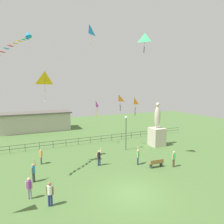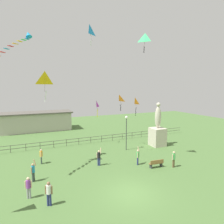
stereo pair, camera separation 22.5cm
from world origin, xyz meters
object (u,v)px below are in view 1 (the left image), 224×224
at_px(lamppost, 126,125).
at_px(person_5, 50,192).
at_px(kite_5, 134,102).
at_px(person_6, 33,171).
at_px(person_2, 138,156).
at_px(kite_1, 145,39).
at_px(kite_2, 45,79).
at_px(kite_3, 96,105).
at_px(park_bench, 156,163).
at_px(statue_monument, 157,133).
at_px(person_0, 99,157).
at_px(person_3, 174,158).
at_px(person_4, 29,187).
at_px(person_1, 41,156).
at_px(kite_4, 119,99).
at_px(kite_0, 89,30).
at_px(streamer_kite, 25,36).

height_order(lamppost, person_5, lamppost).
bearing_deg(kite_5, person_6, -150.44).
distance_m(person_2, kite_1, 12.11).
xyz_separation_m(kite_2, kite_3, (6.97, 5.84, -3.06)).
xyz_separation_m(park_bench, person_2, (-1.33, 1.42, 0.49)).
height_order(kite_1, kite_5, kite_1).
distance_m(person_2, person_6, 10.17).
distance_m(statue_monument, person_2, 7.59).
bearing_deg(kite_1, lamppost, 88.47).
bearing_deg(person_0, kite_3, 73.13).
bearing_deg(person_3, person_4, -179.52).
relative_size(person_2, person_4, 1.16).
bearing_deg(kite_3, person_4, -129.96).
bearing_deg(kite_5, kite_3, -174.65).
relative_size(kite_1, kite_5, 0.68).
xyz_separation_m(person_1, person_3, (12.31, -6.31, 0.04)).
bearing_deg(person_4, park_bench, 3.48).
bearing_deg(kite_4, person_6, -152.77).
bearing_deg(kite_5, park_bench, -108.52).
xyz_separation_m(person_3, kite_5, (1.80, 10.97, 4.91)).
bearing_deg(statue_monument, person_4, -157.69).
bearing_deg(park_bench, kite_2, 158.70).
height_order(lamppost, kite_3, kite_3).
bearing_deg(person_6, person_5, -77.12).
bearing_deg(person_2, person_4, -168.50).
distance_m(person_5, kite_3, 14.89).
xyz_separation_m(kite_0, kite_1, (5.08, -2.66, -0.95)).
xyz_separation_m(lamppost, person_3, (1.89, -6.74, -2.30)).
bearing_deg(streamer_kite, person_1, 24.29).
height_order(person_6, kite_4, kite_4).
bearing_deg(streamer_kite, kite_5, 18.62).
distance_m(statue_monument, person_0, 10.35).
xyz_separation_m(person_1, kite_2, (0.60, -1.80, 7.91)).
height_order(person_5, kite_1, kite_1).
height_order(person_0, kite_1, kite_1).
height_order(statue_monument, person_0, statue_monument).
height_order(person_5, kite_3, kite_3).
xyz_separation_m(person_6, kite_5, (14.96, 8.48, 4.91)).
relative_size(person_6, kite_2, 0.67).
height_order(person_0, kite_5, kite_5).
bearing_deg(kite_3, kite_0, -115.01).
distance_m(person_0, kite_5, 12.47).
bearing_deg(streamer_kite, kite_1, -16.28).
distance_m(lamppost, kite_1, 10.58).
bearing_deg(person_1, kite_3, 28.07).
xyz_separation_m(lamppost, person_0, (-4.94, -3.32, -2.29)).
bearing_deg(kite_5, person_1, -161.75).
bearing_deg(person_0, kite_2, 167.31).
height_order(person_1, kite_4, kite_4).
xyz_separation_m(park_bench, kite_0, (-5.41, 4.71, 13.50)).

